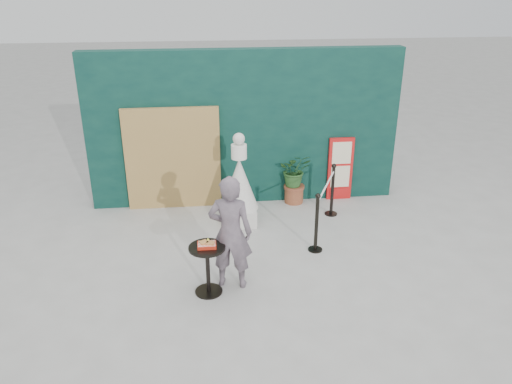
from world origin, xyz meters
The scene contains 10 objects.
ground centered at (0.00, 0.00, 0.00)m, with size 60.00×60.00×0.00m, color #ADAAA5.
back_wall centered at (0.00, 3.15, 1.50)m, with size 6.00×0.30×3.00m, color black.
bamboo_fence centered at (-1.40, 2.94, 1.00)m, with size 1.80×0.08×2.00m, color tan.
woman centered at (-0.49, 0.11, 0.86)m, with size 0.63×0.41×1.73m, color slate.
menu_board centered at (1.90, 2.95, 0.65)m, with size 0.50×0.07×1.30m.
statue centered at (-0.20, 2.10, 0.71)m, with size 0.67×0.67×1.73m.
cafe_table centered at (-0.83, -0.05, 0.50)m, with size 0.52×0.52×0.75m.
food_basket centered at (-0.83, -0.05, 0.79)m, with size 0.26×0.19×0.11m.
planter centered at (0.96, 2.89, 0.60)m, with size 0.61×0.53×1.04m.
stanchion_barrier centered at (1.27, 1.60, 0.49)m, with size 0.84×1.54×1.03m.
Camera 1 is at (-0.83, -6.15, 4.23)m, focal length 35.00 mm.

